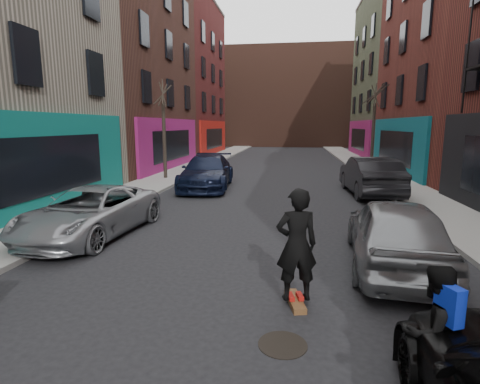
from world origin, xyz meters
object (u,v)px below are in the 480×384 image
(tree_right_far, at_px, (374,118))
(parked_left_far, at_px, (90,212))
(manhole, at_px, (283,345))
(parked_right_end, at_px, (370,176))
(tree_left_far, at_px, (164,119))
(pedestrian, at_px, (433,331))
(skateboard, at_px, (295,301))
(parked_right_far, at_px, (395,232))
(parked_left_end, at_px, (207,172))
(skateboarder, at_px, (297,245))

(tree_right_far, relative_size, parked_left_far, 1.39)
(tree_right_far, height_order, parked_left_far, tree_right_far)
(tree_right_far, relative_size, manhole, 9.71)
(parked_right_end, height_order, manhole, parked_right_end)
(tree_left_far, bearing_deg, manhole, -65.28)
(tree_left_far, height_order, pedestrian, tree_left_far)
(parked_left_far, height_order, skateboard, parked_left_far)
(parked_left_far, relative_size, parked_right_far, 1.06)
(parked_left_end, bearing_deg, parked_left_far, -103.96)
(tree_left_far, distance_m, parked_right_end, 11.31)
(manhole, bearing_deg, tree_right_far, 76.06)
(skateboard, xyz_separation_m, manhole, (-0.18, -1.27, -0.04))
(parked_right_far, bearing_deg, skateboard, 49.94)
(parked_right_end, bearing_deg, pedestrian, 79.07)
(skateboard, distance_m, manhole, 1.29)
(parked_right_far, bearing_deg, pedestrian, 87.38)
(skateboarder, bearing_deg, tree_left_far, -75.66)
(parked_left_end, relative_size, pedestrian, 3.55)
(parked_right_end, bearing_deg, manhole, 71.08)
(parked_left_end, xyz_separation_m, parked_right_far, (6.40, -9.59, -0.02))
(tree_right_far, xyz_separation_m, pedestrian, (-3.62, -22.14, -2.74))
(parked_left_end, bearing_deg, parked_right_far, -60.68)
(skateboarder, xyz_separation_m, pedestrian, (1.51, -2.02, -0.28))
(skateboarder, bearing_deg, parked_left_far, -43.37)
(skateboarder, bearing_deg, manhole, 69.26)
(parked_left_far, distance_m, pedestrian, 8.96)
(skateboard, distance_m, skateboarder, 1.03)
(parked_right_far, bearing_deg, skateboarder, 49.94)
(skateboarder, relative_size, pedestrian, 1.25)
(parked_right_end, bearing_deg, parked_right_far, 79.47)
(tree_left_far, height_order, tree_right_far, tree_right_far)
(tree_right_far, distance_m, skateboarder, 20.91)
(tree_right_far, xyz_separation_m, skateboarder, (-5.13, -20.12, -2.45))
(parked_right_end, bearing_deg, parked_left_far, 37.39)
(parked_left_far, xyz_separation_m, parked_left_end, (1.40, 8.30, 0.13))
(parked_left_end, bearing_deg, skateboard, -74.27)
(parked_left_far, bearing_deg, tree_left_far, 102.90)
(skateboarder, bearing_deg, parked_right_far, -149.04)
(parked_right_far, distance_m, skateboard, 3.05)
(tree_right_far, xyz_separation_m, parked_right_far, (-3.00, -18.07, -2.75))
(parked_left_end, xyz_separation_m, manhole, (4.09, -12.92, -0.80))
(tree_left_far, relative_size, skateboarder, 3.33)
(parked_left_end, xyz_separation_m, skateboard, (4.27, -11.64, -0.76))
(tree_right_far, relative_size, skateboard, 8.50)
(parked_left_far, height_order, pedestrian, pedestrian)
(parked_left_end, distance_m, parked_right_end, 7.60)
(skateboard, xyz_separation_m, skateboarder, (0.00, 0.00, 1.03))
(skateboarder, bearing_deg, parked_right_end, -119.62)
(skateboard, height_order, skateboarder, skateboarder)
(skateboarder, height_order, pedestrian, skateboarder)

